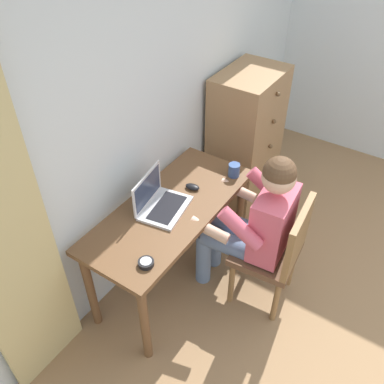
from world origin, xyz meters
TOP-DOWN VIEW (x-y plane):
  - wall_back at (0.00, 2.20)m, footprint 4.80×0.05m
  - curtain_panel at (-1.24, 2.13)m, footprint 0.49×0.03m
  - desk at (-0.31, 1.85)m, footprint 1.29×0.56m
  - dresser at (0.88, 1.92)m, footprint 0.63×0.47m
  - chair at (-0.05, 1.19)m, footprint 0.45×0.44m
  - person_seated at (-0.07, 1.37)m, footprint 0.56×0.61m
  - laptop at (-0.35, 1.91)m, footprint 0.38×0.30m
  - computer_mouse at (-0.07, 1.83)m, footprint 0.07×0.11m
  - desk_clock at (-0.77, 1.68)m, footprint 0.09×0.09m
  - coffee_mug at (0.21, 1.67)m, footprint 0.12×0.08m

SIDE VIEW (x-z plane):
  - chair at x=-0.05m, z-range 0.05..0.92m
  - dresser at x=0.88m, z-range 0.00..1.18m
  - desk at x=-0.31m, z-range 0.25..0.98m
  - person_seated at x=-0.07m, z-range 0.07..1.26m
  - desk_clock at x=-0.77m, z-range 0.72..0.75m
  - computer_mouse at x=-0.07m, z-range 0.72..0.76m
  - coffee_mug at x=0.21m, z-range 0.72..0.82m
  - laptop at x=-0.35m, z-range 0.66..0.89m
  - curtain_panel at x=-1.24m, z-range 0.00..2.19m
  - wall_back at x=0.00m, z-range 0.00..2.50m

